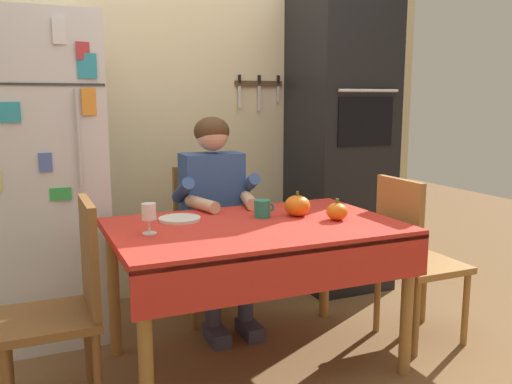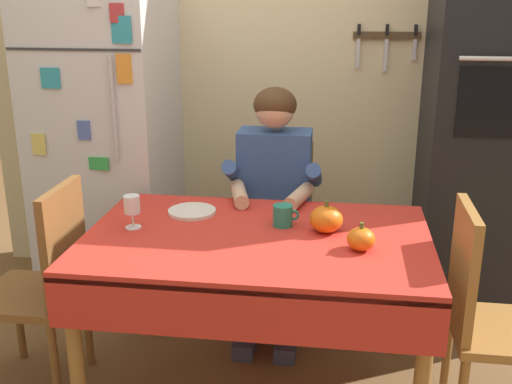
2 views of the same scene
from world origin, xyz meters
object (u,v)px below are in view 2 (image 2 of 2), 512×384
chair_right_side (486,312)px  pumpkin_medium (326,219)px  coffee_mug (283,215)px  chair_behind_person (277,221)px  refrigerator (107,140)px  serving_tray (192,211)px  dining_table (256,256)px  seated_person (273,192)px  pumpkin_large (361,239)px  wine_glass (132,206)px  wall_oven (487,122)px  chair_left_side (45,280)px

chair_right_side → pumpkin_medium: bearing=164.8°
coffee_mug → chair_behind_person: bearing=98.3°
refrigerator → pumpkin_medium: size_ratio=13.14×
chair_right_side → pumpkin_medium: (-0.63, 0.17, 0.28)m
chair_right_side → pumpkin_medium: size_ratio=6.79×
serving_tray → dining_table: bearing=-36.6°
seated_person → pumpkin_medium: (0.27, -0.51, 0.06)m
pumpkin_large → wine_glass: bearing=173.9°
seated_person → chair_right_side: 1.15m
wall_oven → wine_glass: size_ratio=14.79×
dining_table → serving_tray: 0.41m
chair_left_side → dining_table: bearing=3.0°
seated_person → coffee_mug: size_ratio=11.24×
serving_tray → chair_behind_person: bearing=59.8°
pumpkin_medium → wine_glass: bearing=-175.0°
wall_oven → chair_left_side: 2.24m
pumpkin_large → serving_tray: 0.80m
chair_behind_person → wine_glass: 0.98m
chair_behind_person → pumpkin_medium: (0.27, -0.69, 0.28)m
seated_person → chair_right_side: bearing=-36.9°
wine_glass → pumpkin_medium: 0.80m
chair_right_side → chair_left_side: bearing=179.2°
wall_oven → coffee_mug: (-0.96, -0.78, -0.26)m
chair_behind_person → pumpkin_medium: size_ratio=6.79×
wall_oven → pumpkin_medium: wall_oven is taller
refrigerator → pumpkin_large: 1.67m
wall_oven → pumpkin_large: size_ratio=18.92×
pumpkin_large → refrigerator: bearing=145.0°
refrigerator → coffee_mug: 1.29m
wall_oven → dining_table: 1.45m
chair_behind_person → chair_left_side: 1.23m
pumpkin_large → chair_right_side: bearing=-0.1°
chair_right_side → serving_tray: bearing=165.7°
pumpkin_medium → refrigerator: bearing=147.4°
wall_oven → refrigerator: bearing=-178.9°
wall_oven → serving_tray: 1.56m
dining_table → chair_behind_person: 0.81m
dining_table → chair_behind_person: bearing=90.0°
refrigerator → wall_oven: size_ratio=0.86×
wall_oven → chair_behind_person: size_ratio=2.26×
wall_oven → chair_right_side: (-0.15, -0.99, -0.54)m
chair_behind_person → dining_table: bearing=-90.0°
pumpkin_large → serving_tray: size_ratio=0.52×
wine_glass → pumpkin_medium: (0.80, 0.07, -0.04)m
wall_oven → serving_tray: bearing=-153.5°
seated_person → wine_glass: bearing=-132.3°
refrigerator → pumpkin_medium: refrigerator is taller
dining_table → wine_glass: (-0.52, 0.03, 0.18)m
dining_table → serving_tray: bearing=143.4°
wall_oven → wine_glass: wall_oven is taller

